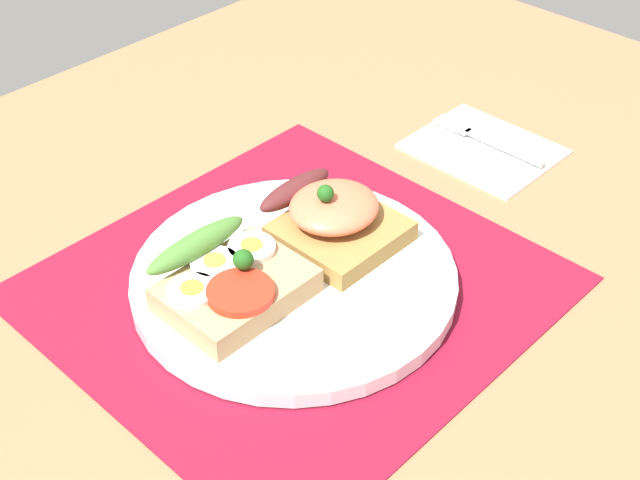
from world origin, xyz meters
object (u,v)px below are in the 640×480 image
at_px(napkin, 483,148).
at_px(plate, 294,278).
at_px(sandwich_egg_tomato, 229,281).
at_px(fork, 485,139).
at_px(sandwich_salmon, 331,216).

bearing_deg(napkin, plate, -177.92).
xyz_separation_m(plate, napkin, (0.27, 0.01, -0.01)).
height_order(sandwich_egg_tomato, fork, sandwich_egg_tomato).
xyz_separation_m(plate, fork, (0.28, 0.01, -0.00)).
bearing_deg(sandwich_salmon, fork, 0.92).
bearing_deg(fork, napkin, -149.95).
xyz_separation_m(sandwich_salmon, fork, (0.23, 0.00, -0.03)).
distance_m(sandwich_egg_tomato, fork, 0.34).
distance_m(plate, sandwich_salmon, 0.06).
relative_size(plate, napkin, 1.95).
xyz_separation_m(sandwich_egg_tomato, napkin, (0.33, -0.00, -0.03)).
bearing_deg(plate, fork, 2.95).
relative_size(sandwich_salmon, fork, 0.83).
relative_size(plate, fork, 2.06).
bearing_deg(fork, plate, -177.05).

